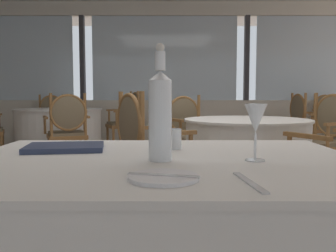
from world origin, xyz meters
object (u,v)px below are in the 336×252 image
object	(u,v)px
side_plate	(162,177)
dining_chair_0_0	(50,117)
menu_book	(63,147)
dining_chair_2_3	(143,146)
dining_chair_2_1	(322,133)
water_bottle	(158,113)
water_tumbler	(171,139)
dining_chair_2_2	(187,130)
wine_glass	(254,120)
dining_chair_1_1	(303,121)
dining_chair_0_2	(66,126)
dining_chair_0_3	(126,117)
dining_chair_1_0	(326,117)

from	to	relation	value
side_plate	dining_chair_0_0	xyz separation A→B (m)	(-2.04, 5.65, -0.18)
menu_book	dining_chair_2_3	bearing A→B (deg)	72.45
dining_chair_2_1	side_plate	bearing A→B (deg)	32.48
side_plate	water_bottle	bearing A→B (deg)	92.89
water_tumbler	menu_book	distance (m)	0.42
menu_book	dining_chair_2_3	size ratio (longest dim) A/B	0.29
dining_chair_2_2	dining_chair_2_1	bearing A→B (deg)	45.13
water_bottle	wine_glass	bearing A→B (deg)	-1.18
dining_chair_2_1	dining_chair_1_1	bearing A→B (deg)	-132.82
water_bottle	water_tumbler	size ratio (longest dim) A/B	4.72
dining_chair_2_1	dining_chair_0_2	bearing A→B (deg)	-45.62
dining_chair_0_0	dining_chair_2_1	size ratio (longest dim) A/B	0.98
wine_glass	side_plate	bearing A→B (deg)	-138.00
dining_chair_0_2	dining_chair_2_1	size ratio (longest dim) A/B	1.00
side_plate	dining_chair_0_0	bearing A→B (deg)	109.82
dining_chair_0_3	dining_chair_1_0	bearing A→B (deg)	167.76
dining_chair_2_1	dining_chair_2_3	xyz separation A→B (m)	(-1.73, -0.92, 0.00)
water_tumbler	menu_book	bearing A→B (deg)	-176.05
dining_chair_0_3	dining_chair_2_2	distance (m)	2.09
dining_chair_0_3	wine_glass	bearing A→B (deg)	78.89
water_bottle	dining_chair_2_3	world-z (taller)	water_bottle
wine_glass	dining_chair_0_2	size ratio (longest dim) A/B	0.19
water_tumbler	dining_chair_0_3	world-z (taller)	dining_chair_0_3
menu_book	dining_chair_2_3	distance (m)	1.38
dining_chair_0_2	dining_chair_2_2	size ratio (longest dim) A/B	1.02
water_tumbler	dining_chair_0_2	bearing A→B (deg)	111.95
water_tumbler	water_bottle	bearing A→B (deg)	-99.71
dining_chair_1_0	water_bottle	bearing A→B (deg)	-36.02
dining_chair_2_1	dining_chair_2_3	size ratio (longest dim) A/B	1.00
menu_book	dining_chair_0_3	bearing A→B (deg)	84.80
water_bottle	dining_chair_2_2	world-z (taller)	water_bottle
water_bottle	menu_book	size ratio (longest dim) A/B	1.30
wine_glass	menu_book	world-z (taller)	wine_glass
dining_chair_0_0	dining_chair_2_3	world-z (taller)	dining_chair_2_3
wine_glass	dining_chair_2_2	distance (m)	2.93
water_bottle	dining_chair_2_1	world-z (taller)	water_bottle
dining_chair_2_3	dining_chair_1_0	bearing A→B (deg)	23.60
wine_glass	water_tumbler	world-z (taller)	wine_glass
dining_chair_2_2	menu_book	bearing A→B (deg)	-41.22
wine_glass	dining_chair_2_2	xyz separation A→B (m)	(-0.05, 2.91, -0.31)
water_bottle	dining_chair_0_3	world-z (taller)	water_bottle
dining_chair_0_3	dining_chair_1_1	world-z (taller)	dining_chair_0_3
dining_chair_1_1	dining_chair_2_2	distance (m)	2.30
side_plate	dining_chair_2_2	size ratio (longest dim) A/B	0.19
dining_chair_0_0	dining_chair_1_1	world-z (taller)	dining_chair_1_1
water_tumbler	dining_chair_0_3	size ratio (longest dim) A/B	0.08
dining_chair_0_0	dining_chair_1_1	xyz separation A→B (m)	(4.09, -1.06, 0.00)
dining_chair_0_0	dining_chair_2_2	xyz separation A→B (m)	(2.28, -2.48, -0.00)
menu_book	dining_chair_2_2	world-z (taller)	dining_chair_2_2
dining_chair_1_1	dining_chair_2_2	bearing A→B (deg)	-149.76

